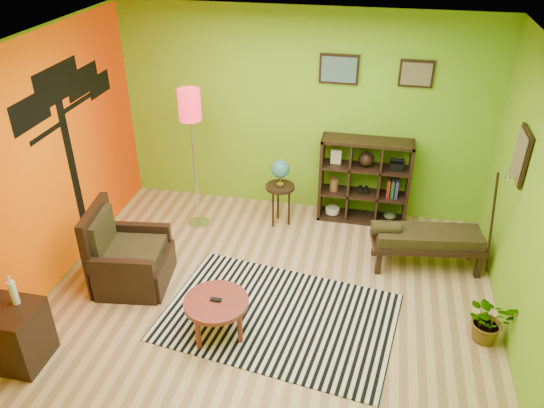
% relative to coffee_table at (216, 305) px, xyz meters
% --- Properties ---
extents(ground, '(5.00, 5.00, 0.00)m').
position_rel_coffee_table_xyz_m(ground, '(0.42, 0.51, -0.35)').
color(ground, tan).
rests_on(ground, ground).
extents(room_shell, '(5.04, 4.54, 2.82)m').
position_rel_coffee_table_xyz_m(room_shell, '(0.33, 0.53, 1.45)').
color(room_shell, '#75B71C').
rests_on(room_shell, ground).
extents(zebra_rug, '(2.64, 1.94, 0.01)m').
position_rel_coffee_table_xyz_m(zebra_rug, '(0.59, 0.33, -0.35)').
color(zebra_rug, silver).
rests_on(zebra_rug, ground).
extents(coffee_table, '(0.66, 0.66, 0.43)m').
position_rel_coffee_table_xyz_m(coffee_table, '(0.00, 0.00, 0.00)').
color(coffee_table, maroon).
rests_on(coffee_table, ground).
extents(armchair, '(0.91, 0.91, 0.98)m').
position_rel_coffee_table_xyz_m(armchair, '(-1.25, 0.58, -0.05)').
color(armchair, black).
rests_on(armchair, ground).
extents(side_cabinet, '(0.54, 0.50, 0.96)m').
position_rel_coffee_table_xyz_m(side_cabinet, '(-1.78, -0.78, -0.02)').
color(side_cabinet, black).
rests_on(side_cabinet, ground).
extents(floor_lamp, '(0.29, 0.29, 1.92)m').
position_rel_coffee_table_xyz_m(floor_lamp, '(-0.86, 1.94, 1.21)').
color(floor_lamp, silver).
rests_on(floor_lamp, ground).
extents(globe_table, '(0.39, 0.39, 0.96)m').
position_rel_coffee_table_xyz_m(globe_table, '(0.23, 2.20, 0.38)').
color(globe_table, black).
rests_on(globe_table, ground).
extents(cube_shelf, '(1.20, 0.35, 1.20)m').
position_rel_coffee_table_xyz_m(cube_shelf, '(1.34, 2.54, 0.25)').
color(cube_shelf, black).
rests_on(cube_shelf, ground).
extents(bench, '(1.39, 0.66, 0.62)m').
position_rel_coffee_table_xyz_m(bench, '(2.12, 1.60, 0.04)').
color(bench, black).
rests_on(bench, ground).
extents(potted_plant, '(0.59, 0.63, 0.40)m').
position_rel_coffee_table_xyz_m(potted_plant, '(2.72, 0.45, -0.15)').
color(potted_plant, '#26661E').
rests_on(potted_plant, ground).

